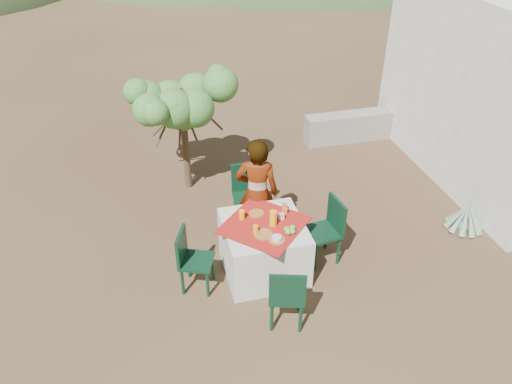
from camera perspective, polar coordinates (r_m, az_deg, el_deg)
ground at (r=6.56m, az=-3.82°, el=-10.87°), size 160.00×160.00×0.00m
table at (r=6.55m, az=0.90°, el=-6.38°), size 1.30×1.30×0.76m
chair_far at (r=7.32m, az=-0.97°, el=-0.01°), size 0.47×0.47×0.95m
chair_near at (r=5.78m, az=3.55°, el=-11.63°), size 0.51×0.51×0.89m
chair_left at (r=6.31m, az=-7.47°, el=-7.44°), size 0.51×0.51×0.86m
chair_right at (r=6.72m, az=8.22°, el=-4.04°), size 0.48×0.48×0.93m
person at (r=6.80m, az=0.10°, el=-0.09°), size 0.68×0.55×1.62m
shrub_tree at (r=7.87m, az=-8.08°, el=9.58°), size 1.52×1.49×1.79m
agave at (r=7.98m, az=22.84°, el=-2.67°), size 0.56×0.57×0.61m
stone_wall at (r=10.08m, az=12.83°, el=7.54°), size 2.60×0.35×0.55m
plate_far at (r=6.48m, az=0.06°, el=-2.46°), size 0.20×0.20×0.01m
plate_near at (r=6.14m, az=0.84°, el=-4.84°), size 0.24×0.24×0.01m
glass_far at (r=6.37m, az=-1.62°, el=-2.61°), size 0.08×0.08×0.12m
glass_near at (r=6.14m, az=-0.04°, el=-4.28°), size 0.06×0.06×0.10m
juice_pitcher at (r=6.24m, az=1.98°, el=-3.02°), size 0.10×0.10×0.21m
bowl_plate at (r=6.06m, az=2.40°, el=-5.47°), size 0.21×0.21×0.01m
white_bowl at (r=6.04m, az=2.40°, el=-5.27°), size 0.12×0.12×0.04m
jar_left at (r=6.48m, az=3.42°, el=-2.17°), size 0.05×0.05×0.08m
jar_right at (r=6.52m, az=3.24°, el=-1.73°), size 0.07×0.07×0.11m
napkin_holder at (r=6.37m, az=2.91°, el=-2.79°), size 0.07×0.05×0.09m
fruit_cluster at (r=6.17m, az=3.90°, el=-4.36°), size 0.15×0.14×0.08m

